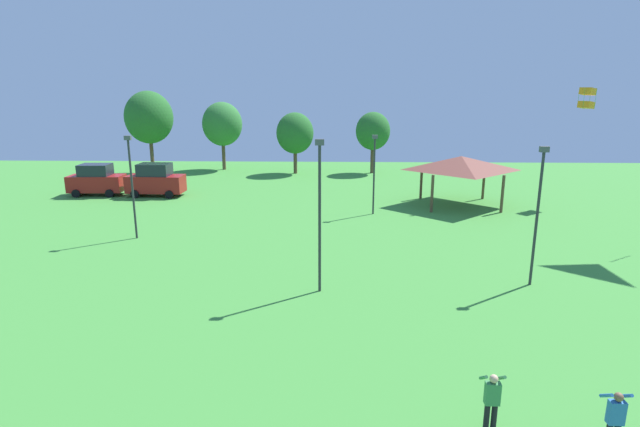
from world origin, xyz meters
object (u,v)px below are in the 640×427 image
(light_post_1, at_px, (538,209))
(park_pavilion, at_px, (461,163))
(person_standing_near_foreground, at_px, (492,399))
(treeline_tree_2, at_px, (295,133))
(kite_flying_6, at_px, (587,98))
(light_post_0, at_px, (320,208))
(light_post_3, at_px, (132,181))
(treeline_tree_3, at_px, (373,131))
(treeline_tree_0, at_px, (149,118))
(light_post_2, at_px, (374,169))
(treeline_tree_1, at_px, (222,124))
(parked_car_second_from_left, at_px, (155,180))
(person_standing_far_right, at_px, (615,418))
(parked_car_leftmost, at_px, (96,180))

(light_post_1, bearing_deg, park_pavilion, 87.82)
(person_standing_near_foreground, bearing_deg, treeline_tree_2, 103.57)
(light_post_1, bearing_deg, kite_flying_6, 60.08)
(park_pavilion, height_order, light_post_0, light_post_0)
(light_post_3, distance_m, treeline_tree_3, 27.80)
(treeline_tree_0, xyz_separation_m, treeline_tree_2, (14.40, 0.28, -1.53))
(light_post_2, relative_size, treeline_tree_1, 0.76)
(parked_car_second_from_left, relative_size, light_post_3, 0.77)
(person_standing_near_foreground, height_order, treeline_tree_2, treeline_tree_2)
(treeline_tree_2, bearing_deg, light_post_0, -83.73)
(treeline_tree_1, bearing_deg, treeline_tree_3, -6.69)
(light_post_1, bearing_deg, light_post_2, 115.13)
(light_post_3, bearing_deg, person_standing_far_right, -43.48)
(light_post_1, height_order, light_post_2, light_post_1)
(park_pavilion, bearing_deg, light_post_1, -92.18)
(light_post_3, bearing_deg, park_pavilion, 23.69)
(light_post_0, height_order, light_post_3, light_post_0)
(parked_car_leftmost, bearing_deg, treeline_tree_3, 24.25)
(light_post_0, distance_m, treeline_tree_1, 34.39)
(person_standing_far_right, distance_m, treeline_tree_2, 41.07)
(person_standing_near_foreground, bearing_deg, treeline_tree_1, 112.87)
(kite_flying_6, xyz_separation_m, parked_car_second_from_left, (-32.10, 1.50, -6.37))
(treeline_tree_2, xyz_separation_m, treeline_tree_3, (7.75, 0.52, 0.18))
(park_pavilion, bearing_deg, treeline_tree_3, 110.10)
(parked_car_leftmost, relative_size, treeline_tree_1, 0.61)
(parked_car_second_from_left, xyz_separation_m, light_post_0, (13.54, -18.89, 2.32))
(kite_flying_6, bearing_deg, treeline_tree_1, 152.89)
(light_post_0, bearing_deg, treeline_tree_1, 108.76)
(person_standing_far_right, relative_size, light_post_2, 0.30)
(park_pavilion, xyz_separation_m, light_post_1, (-0.59, -15.35, 0.31))
(light_post_0, relative_size, light_post_1, 1.06)
(kite_flying_6, xyz_separation_m, light_post_0, (-18.56, -17.39, -4.06))
(light_post_1, distance_m, treeline_tree_2, 31.78)
(person_standing_far_right, relative_size, treeline_tree_3, 0.26)
(park_pavilion, distance_m, light_post_2, 7.05)
(parked_car_leftmost, xyz_separation_m, treeline_tree_3, (22.81, 11.61, 2.97))
(person_standing_near_foreground, xyz_separation_m, treeline_tree_0, (-22.18, 38.68, 4.65))
(parked_car_second_from_left, height_order, light_post_2, light_post_2)
(kite_flying_6, height_order, light_post_2, kite_flying_6)
(person_standing_near_foreground, xyz_separation_m, parked_car_second_from_left, (-17.99, 27.64, 0.36))
(person_standing_far_right, xyz_separation_m, park_pavilion, (2.64, 25.73, 2.18))
(parked_car_second_from_left, distance_m, light_post_0, 23.35)
(parked_car_second_from_left, distance_m, light_post_2, 17.72)
(parked_car_leftmost, xyz_separation_m, park_pavilion, (28.08, -2.80, 1.86))
(light_post_0, bearing_deg, park_pavilion, 59.28)
(person_standing_far_right, height_order, treeline_tree_1, treeline_tree_1)
(light_post_1, distance_m, light_post_2, 13.82)
(parked_car_leftmost, height_order, light_post_0, light_post_0)
(treeline_tree_1, bearing_deg, parked_car_second_from_left, -100.29)
(person_standing_near_foreground, height_order, kite_flying_6, kite_flying_6)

